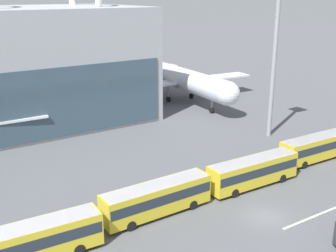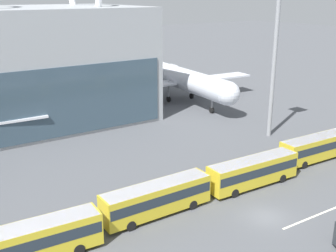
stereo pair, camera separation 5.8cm
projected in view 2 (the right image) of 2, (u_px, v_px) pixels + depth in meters
ground_plane at (266, 217)px, 42.26m from camera, size 440.00×440.00×0.00m
airliner_at_gate_far at (182, 79)px, 85.85m from camera, size 33.68×33.94×12.36m
shuttle_bus_0 at (31, 240)px, 34.77m from camera, size 11.93×3.19×3.33m
shuttle_bus_1 at (157, 197)px, 42.09m from camera, size 11.81×2.64×3.33m
shuttle_bus_2 at (253, 170)px, 48.42m from camera, size 11.89×2.98×3.33m
shuttle_bus_3 at (317, 146)px, 55.96m from camera, size 11.90×3.03×3.33m
floodlight_mast at (276, 43)px, 61.84m from camera, size 2.50×2.50×22.84m
lane_stripe_0 at (320, 214)px, 42.76m from camera, size 10.66×0.52×0.01m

